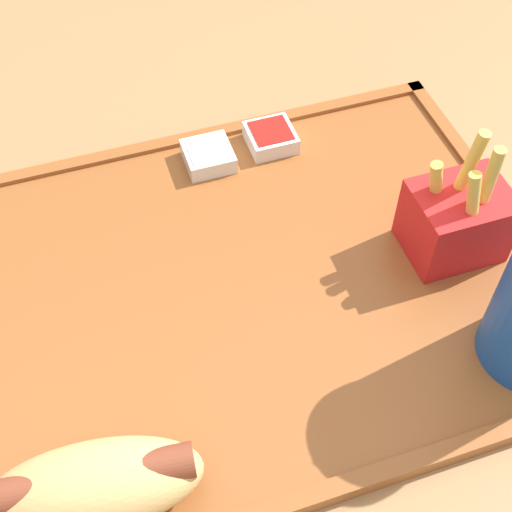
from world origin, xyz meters
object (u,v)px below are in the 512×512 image
hot_dog_far (94,486)px  sauce_cup_mayo (208,155)px  fries_carton (457,219)px  sauce_cup_ketchup (271,137)px

hot_dog_far → sauce_cup_mayo: size_ratio=3.35×
fries_carton → sauce_cup_mayo: bearing=-44.2°
hot_dog_far → sauce_cup_ketchup: size_ratio=3.35×
hot_dog_far → fries_carton: bearing=-159.1°
fries_carton → sauce_cup_ketchup: (0.09, -0.15, -0.02)m
sauce_cup_ketchup → hot_dog_far: bearing=52.8°
hot_dog_far → sauce_cup_ketchup: 0.33m
fries_carton → sauce_cup_ketchup: fries_carton is taller
sauce_cup_mayo → sauce_cup_ketchup: same height
hot_dog_far → sauce_cup_mayo: (-0.14, -0.26, -0.02)m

